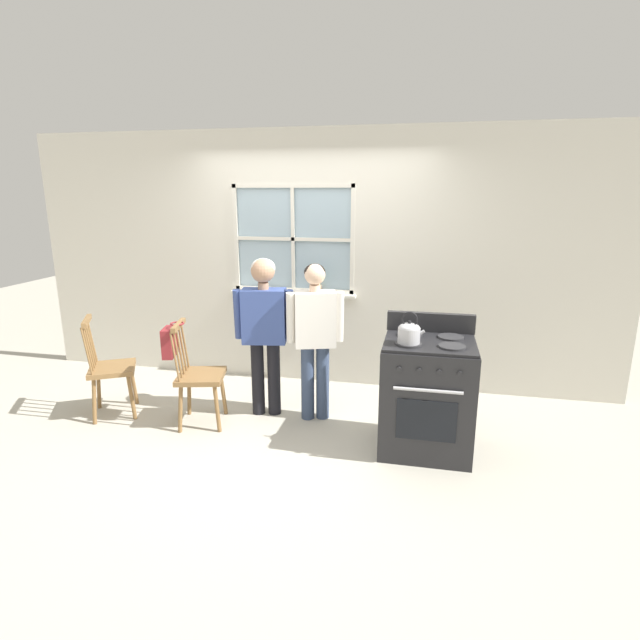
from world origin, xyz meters
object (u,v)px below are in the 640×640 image
object	(u,v)px
chair_by_window	(199,377)
kettle	(409,332)
potted_plant	(316,285)
person_elderly_left	(264,321)
stove	(427,394)
chair_near_wall	(110,369)
handbag	(170,342)
person_teen_center	(315,329)

from	to	relation	value
chair_by_window	kettle	world-z (taller)	kettle
chair_by_window	potted_plant	bearing A→B (deg)	-47.87
person_elderly_left	kettle	size ratio (longest dim) A/B	6.03
chair_by_window	stove	distance (m)	2.01
stove	kettle	bearing A→B (deg)	-140.86
chair_near_wall	person_elderly_left	xyz separation A→B (m)	(1.43, 0.32, 0.46)
person_elderly_left	potted_plant	size ratio (longest dim) A/B	5.64
chair_near_wall	handbag	size ratio (longest dim) A/B	3.11
kettle	stove	bearing A→B (deg)	39.14
person_elderly_left	person_teen_center	world-z (taller)	person_elderly_left
chair_by_window	kettle	xyz separation A→B (m)	(1.85, -0.17, 0.57)
potted_plant	stove	bearing A→B (deg)	-46.15
chair_by_window	stove	bearing A→B (deg)	-104.85
kettle	potted_plant	bearing A→B (deg)	126.93
handbag	stove	bearing A→B (deg)	0.46
chair_near_wall	stove	size ratio (longest dim) A/B	0.88
person_teen_center	potted_plant	bearing A→B (deg)	84.80
chair_by_window	person_elderly_left	world-z (taller)	person_elderly_left
person_teen_center	potted_plant	size ratio (longest dim) A/B	5.51
chair_near_wall	person_elderly_left	size ratio (longest dim) A/B	0.64
chair_near_wall	handbag	bearing A→B (deg)	-124.17
kettle	potted_plant	xyz separation A→B (m)	(-1.03, 1.38, 0.08)
person_elderly_left	person_teen_center	bearing A→B (deg)	-10.01
person_teen_center	handbag	distance (m)	1.29
chair_by_window	kettle	distance (m)	1.95
person_elderly_left	chair_by_window	bearing A→B (deg)	-158.05
chair_near_wall	chair_by_window	bearing A→B (deg)	-119.35
person_teen_center	stove	xyz separation A→B (m)	(1.01, -0.36, -0.39)
kettle	person_teen_center	bearing A→B (deg)	149.77
chair_near_wall	potted_plant	world-z (taller)	potted_plant
person_teen_center	handbag	bearing A→B (deg)	-179.83
person_teen_center	potted_plant	distance (m)	0.93
chair_by_window	person_teen_center	distance (m)	1.13
person_elderly_left	handbag	distance (m)	0.85
chair_near_wall	potted_plant	xyz separation A→B (m)	(1.72, 1.20, 0.65)
handbag	person_elderly_left	bearing A→B (deg)	26.92
chair_near_wall	kettle	distance (m)	2.82
chair_near_wall	person_teen_center	bearing A→B (deg)	-109.53
chair_by_window	person_elderly_left	bearing A→B (deg)	-71.89
kettle	handbag	world-z (taller)	kettle
chair_near_wall	person_elderly_left	world-z (taller)	person_elderly_left
chair_near_wall	person_elderly_left	distance (m)	1.53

